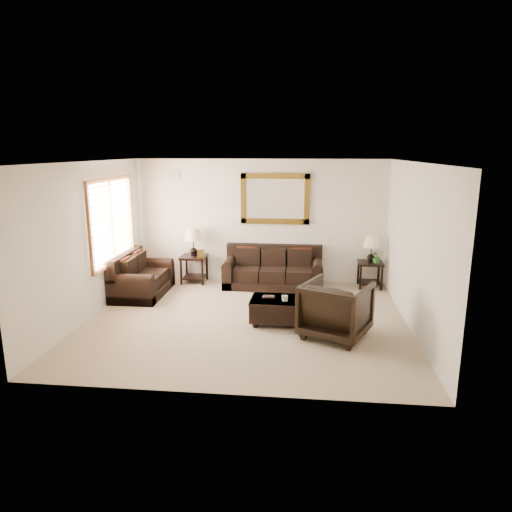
# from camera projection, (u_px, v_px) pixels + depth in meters

# --- Properties ---
(room) EXTENTS (5.51, 5.01, 2.71)m
(room) POSITION_uv_depth(u_px,v_px,m) (246.00, 244.00, 7.65)
(room) COLOR gray
(room) RESTS_ON ground
(window) EXTENTS (0.07, 1.96, 1.66)m
(window) POSITION_uv_depth(u_px,v_px,m) (112.00, 221.00, 8.75)
(window) COLOR white
(window) RESTS_ON room
(mirror) EXTENTS (1.50, 0.06, 1.10)m
(mirror) POSITION_uv_depth(u_px,v_px,m) (275.00, 199.00, 9.89)
(mirror) COLOR #462E0E
(mirror) RESTS_ON room
(air_vent) EXTENTS (0.25, 0.02, 0.18)m
(air_vent) POSITION_uv_depth(u_px,v_px,m) (174.00, 175.00, 10.02)
(air_vent) COLOR #999999
(air_vent) RESTS_ON room
(sofa) EXTENTS (2.10, 0.91, 0.86)m
(sofa) POSITION_uv_depth(u_px,v_px,m) (273.00, 272.00, 9.87)
(sofa) COLOR black
(sofa) RESTS_ON room
(loveseat) EXTENTS (0.91, 1.53, 0.86)m
(loveseat) POSITION_uv_depth(u_px,v_px,m) (140.00, 279.00, 9.28)
(loveseat) COLOR black
(loveseat) RESTS_ON room
(end_table_left) EXTENTS (0.55, 0.55, 1.22)m
(end_table_left) POSITION_uv_depth(u_px,v_px,m) (194.00, 247.00, 10.04)
(end_table_left) COLOR black
(end_table_left) RESTS_ON room
(end_table_right) EXTENTS (0.51, 0.51, 1.13)m
(end_table_right) POSITION_uv_depth(u_px,v_px,m) (371.00, 254.00, 9.68)
(end_table_right) COLOR black
(end_table_right) RESTS_ON room
(coffee_table) EXTENTS (1.28, 0.72, 0.53)m
(coffee_table) POSITION_uv_depth(u_px,v_px,m) (288.00, 308.00, 7.73)
(coffee_table) COLOR black
(coffee_table) RESTS_ON room
(armchair) EXTENTS (1.24, 1.21, 0.98)m
(armchair) POSITION_uv_depth(u_px,v_px,m) (336.00, 307.00, 7.14)
(armchair) COLOR black
(armchair) RESTS_ON floor
(potted_plant) EXTENTS (0.29, 0.32, 0.22)m
(potted_plant) POSITION_uv_depth(u_px,v_px,m) (377.00, 258.00, 9.59)
(potted_plant) COLOR #2D5E20
(potted_plant) RESTS_ON end_table_right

